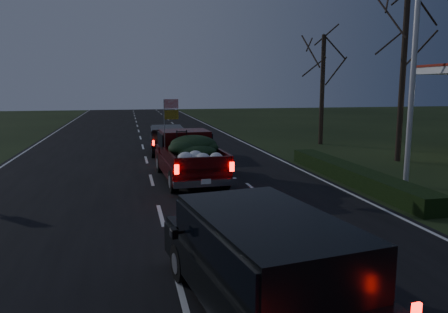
{
  "coord_description": "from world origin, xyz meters",
  "views": [
    {
      "loc": [
        -0.85,
        -12.5,
        3.77
      ],
      "look_at": [
        2.44,
        2.45,
        1.3
      ],
      "focal_mm": 35.0,
      "sensor_mm": 36.0,
      "label": 1
    }
  ],
  "objects": [
    {
      "name": "ground",
      "position": [
        0.0,
        0.0,
        0.0
      ],
      "size": [
        120.0,
        120.0,
        0.0
      ],
      "primitive_type": "plane",
      "color": "black",
      "rests_on": "ground"
    },
    {
      "name": "pickup_truck",
      "position": [
        1.51,
        4.79,
        1.09
      ],
      "size": [
        2.39,
        5.66,
        2.92
      ],
      "rotation": [
        0.0,
        0.0,
        0.05
      ],
      "color": "#3D0809",
      "rests_on": "ground"
    },
    {
      "name": "road_asphalt",
      "position": [
        0.0,
        0.0,
        0.01
      ],
      "size": [
        14.0,
        120.0,
        0.02
      ],
      "primitive_type": "cube",
      "color": "black",
      "rests_on": "ground"
    },
    {
      "name": "rear_suv",
      "position": [
        1.23,
        -6.04,
        1.07
      ],
      "size": [
        2.79,
        5.19,
        1.42
      ],
      "rotation": [
        0.0,
        0.0,
        0.15
      ],
      "color": "black",
      "rests_on": "ground"
    },
    {
      "name": "hedge_row",
      "position": [
        7.8,
        3.0,
        0.3
      ],
      "size": [
        1.0,
        10.0,
        0.6
      ],
      "primitive_type": "cube",
      "color": "black",
      "rests_on": "ground"
    },
    {
      "name": "bare_tree_far",
      "position": [
        11.5,
        14.0,
        5.23
      ],
      "size": [
        3.6,
        3.6,
        7.0
      ],
      "color": "black",
      "rests_on": "ground"
    },
    {
      "name": "lead_suv",
      "position": [
        1.27,
        11.9,
        0.94
      ],
      "size": [
        1.96,
        4.38,
        1.24
      ],
      "rotation": [
        0.0,
        0.0,
        -0.04
      ],
      "color": "black",
      "rests_on": "ground"
    },
    {
      "name": "light_pole",
      "position": [
        9.5,
        2.0,
        5.48
      ],
      "size": [
        0.5,
        0.9,
        9.16
      ],
      "color": "silver",
      "rests_on": "ground"
    },
    {
      "name": "bare_tree_mid",
      "position": [
        12.5,
        7.0,
        6.35
      ],
      "size": [
        3.6,
        3.6,
        8.5
      ],
      "color": "black",
      "rests_on": "ground"
    }
  ]
}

